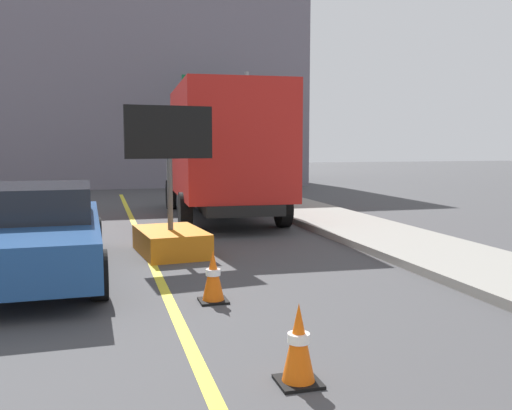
% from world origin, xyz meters
% --- Properties ---
extents(lane_center_stripe, '(0.14, 36.00, 0.01)m').
position_xyz_m(lane_center_stripe, '(0.00, 6.00, 0.00)').
color(lane_center_stripe, yellow).
rests_on(lane_center_stripe, ground).
extents(arrow_board_trailer, '(1.60, 1.91, 2.70)m').
position_xyz_m(arrow_board_trailer, '(0.41, 11.13, 0.48)').
color(arrow_board_trailer, orange).
rests_on(arrow_board_trailer, ground).
extents(box_truck, '(2.94, 7.17, 3.45)m').
position_xyz_m(box_truck, '(2.38, 15.70, 1.86)').
color(box_truck, black).
rests_on(box_truck, ground).
extents(pickup_car, '(2.08, 5.06, 1.38)m').
position_xyz_m(pickup_car, '(-1.78, 9.98, 0.70)').
color(pickup_car, navy).
rests_on(pickup_car, ground).
extents(highway_guide_sign, '(2.79, 0.18, 5.00)m').
position_xyz_m(highway_guide_sign, '(4.40, 23.75, 3.42)').
color(highway_guide_sign, gray).
rests_on(highway_guide_sign, ground).
extents(far_building_block, '(18.48, 9.00, 10.56)m').
position_xyz_m(far_building_block, '(-0.10, 31.25, 5.28)').
color(far_building_block, slate).
rests_on(far_building_block, ground).
extents(traffic_cone_mid_lane, '(0.36, 0.36, 0.70)m').
position_xyz_m(traffic_cone_mid_lane, '(0.74, 5.18, 0.34)').
color(traffic_cone_mid_lane, black).
rests_on(traffic_cone_mid_lane, ground).
extents(traffic_cone_far_lane, '(0.36, 0.36, 0.68)m').
position_xyz_m(traffic_cone_far_lane, '(0.54, 7.80, 0.33)').
color(traffic_cone_far_lane, black).
rests_on(traffic_cone_far_lane, ground).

